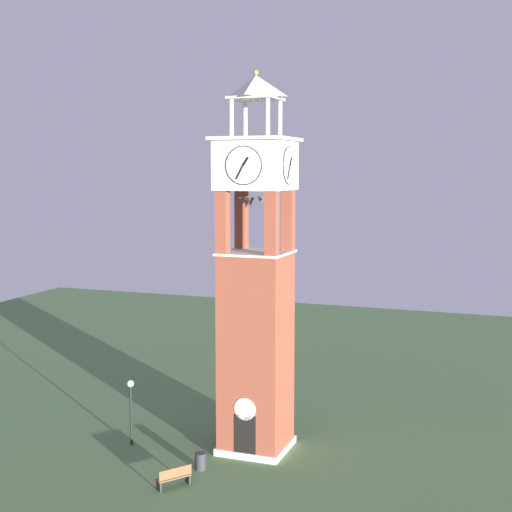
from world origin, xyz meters
TOP-DOWN VIEW (x-y plane):
  - ground at (0.00, 0.00)m, footprint 80.00×80.00m
  - clock_tower at (-0.00, -0.00)m, footprint 3.66×3.66m
  - park_bench at (-1.83, -5.54)m, footprint 1.30×1.55m
  - lamp_post at (-6.18, -1.71)m, footprint 0.36×0.36m
  - trash_bin at (-1.56, -3.33)m, footprint 0.52×0.52m
  - shrub_near_entry at (-1.65, 3.03)m, footprint 1.12×1.12m

SIDE VIEW (x-z plane):
  - ground at x=0.00m, z-range 0.00..0.00m
  - trash_bin at x=-1.56m, z-range 0.00..0.80m
  - park_bench at x=-1.83m, z-range 0.01..0.96m
  - shrub_near_entry at x=-1.65m, z-range 0.00..1.09m
  - lamp_post at x=-6.18m, z-range 0.70..4.10m
  - clock_tower at x=0.00m, z-range -1.72..17.04m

